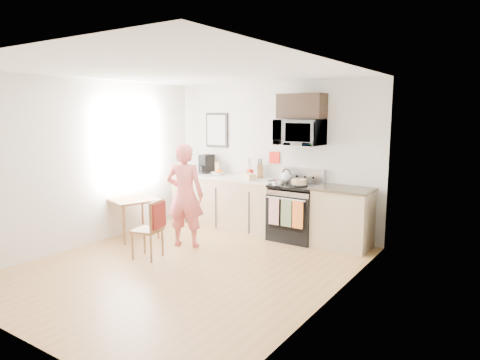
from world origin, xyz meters
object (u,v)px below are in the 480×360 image
Objects in this scene: range at (295,213)px; cake at (299,183)px; microwave at (300,132)px; person at (185,195)px; chair at (154,222)px; dining_table at (133,203)px.

range reaches higher than cake.
microwave reaches higher than person.
range is 1.53× the size of microwave.
microwave is 2.71m from chair.
chair is (1.06, -0.57, -0.04)m from dining_table.
person is at bearing -138.57° from cake.
cake is (1.36, 1.20, 0.16)m from person.
range is 1.48× the size of dining_table.
cake is (0.09, -0.18, -0.79)m from microwave.
range is 0.55m from cake.
chair reaches higher than dining_table.
range is 1.33m from microwave.
microwave is 0.97× the size of dining_table.
person is at bearing 80.57° from chair.
microwave is 0.47× the size of person.
cake is at bearing 42.41° from chair.
microwave is 2.10m from person.
microwave is at bearing 90.06° from range.
cake reaches higher than dining_table.
dining_table is 2.69× the size of cake.
person is at bearing -134.88° from range.
cake is (1.31, 1.92, 0.42)m from chair.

